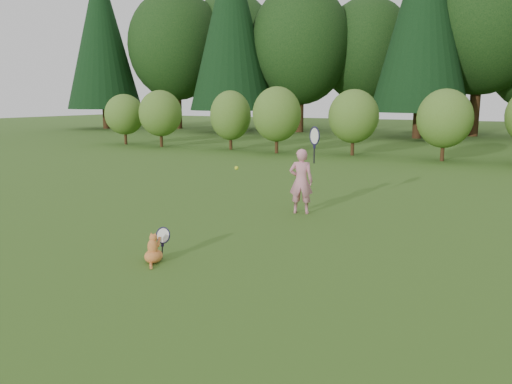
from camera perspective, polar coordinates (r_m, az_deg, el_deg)
The scene contains 5 objects.
ground at distance 7.94m, azimuth -3.94°, elevation -5.80°, with size 100.00×100.00×0.00m, color #305116.
shrub_row at distance 19.92m, azimuth 15.85°, elevation 7.79°, with size 28.00×3.00×2.80m, color #4B6B21, non-canonical shape.
child at distance 9.83m, azimuth 5.22°, elevation 1.41°, with size 0.72×0.47×1.93m.
cat at distance 7.10m, azimuth -11.62°, elevation -6.18°, with size 0.37×0.62×0.56m.
tennis_ball at distance 9.85m, azimuth -2.24°, elevation 2.76°, with size 0.08×0.08×0.08m.
Camera 1 is at (3.95, -6.51, 2.24)m, focal length 35.00 mm.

